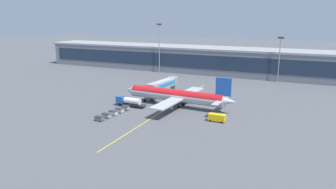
% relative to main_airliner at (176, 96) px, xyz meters
% --- Properties ---
extents(ground_plane, '(700.00, 700.00, 0.00)m').
position_rel_main_airliner_xyz_m(ground_plane, '(-4.25, -4.56, -3.92)').
color(ground_plane, '#515459').
extents(apron_lead_in_line, '(1.36, 80.00, 0.01)m').
position_rel_main_airliner_xyz_m(apron_lead_in_line, '(-1.97, -2.56, -3.92)').
color(apron_lead_in_line, yellow).
rests_on(apron_lead_in_line, ground_plane).
extents(terminal_building, '(212.86, 21.72, 14.01)m').
position_rel_main_airliner_xyz_m(terminal_building, '(-7.51, 70.55, 3.10)').
color(terminal_building, slate).
rests_on(terminal_building, ground_plane).
extents(main_airliner, '(42.16, 33.34, 11.60)m').
position_rel_main_airliner_xyz_m(main_airliner, '(0.00, 0.00, 0.00)').
color(main_airliner, '#B2B7BC').
rests_on(main_airliner, ground_plane).
extents(jet_bridge, '(5.30, 18.98, 6.62)m').
position_rel_main_airliner_xyz_m(jet_bridge, '(-9.94, 10.83, 0.98)').
color(jet_bridge, '#B2B7BC').
rests_on(jet_bridge, ground_plane).
extents(fuel_tanker, '(10.82, 2.78, 3.25)m').
position_rel_main_airliner_xyz_m(fuel_tanker, '(-15.10, -6.66, -2.18)').
color(fuel_tanker, '#232326').
rests_on(fuel_tanker, ground_plane).
extents(crew_van, '(5.00, 2.14, 2.30)m').
position_rel_main_airliner_xyz_m(crew_van, '(17.21, -9.73, -2.61)').
color(crew_van, yellow).
rests_on(crew_van, ground_plane).
extents(baggage_cart_0, '(2.77, 1.82, 1.48)m').
position_rel_main_airliner_xyz_m(baggage_cart_0, '(-14.74, -23.91, -3.14)').
color(baggage_cart_0, '#595B60').
rests_on(baggage_cart_0, ground_plane).
extents(baggage_cart_1, '(2.77, 1.82, 1.48)m').
position_rel_main_airliner_xyz_m(baggage_cart_1, '(-14.47, -20.72, -3.14)').
color(baggage_cart_1, gray).
rests_on(baggage_cart_1, ground_plane).
extents(baggage_cart_2, '(2.77, 1.82, 1.48)m').
position_rel_main_airliner_xyz_m(baggage_cart_2, '(-14.21, -17.53, -3.14)').
color(baggage_cart_2, '#B2B7BC').
rests_on(baggage_cart_2, ground_plane).
extents(baggage_cart_3, '(2.77, 1.82, 1.48)m').
position_rel_main_airliner_xyz_m(baggage_cart_3, '(-13.94, -14.35, -3.14)').
color(baggage_cart_3, '#B2B7BC').
rests_on(baggage_cart_3, ground_plane).
extents(baggage_cart_4, '(2.77, 1.82, 1.48)m').
position_rel_main_airliner_xyz_m(baggage_cart_4, '(-13.68, -11.16, -3.14)').
color(baggage_cart_4, gray).
rests_on(baggage_cart_4, ground_plane).
extents(apron_light_mast_0, '(2.80, 0.50, 21.27)m').
position_rel_main_airliner_xyz_m(apron_light_mast_0, '(27.06, 58.59, 8.66)').
color(apron_light_mast_0, gray).
rests_on(apron_light_mast_0, ground_plane).
extents(apron_light_mast_1, '(2.80, 0.50, 26.69)m').
position_rel_main_airliner_xyz_m(apron_light_mast_1, '(-35.55, 58.59, 11.46)').
color(apron_light_mast_1, gray).
rests_on(apron_light_mast_1, ground_plane).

